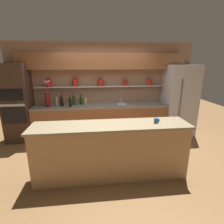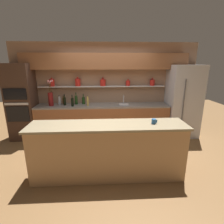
{
  "view_description": "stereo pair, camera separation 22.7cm",
  "coord_description": "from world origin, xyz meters",
  "px_view_note": "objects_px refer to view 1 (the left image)",
  "views": [
    {
      "loc": [
        -0.31,
        -3.48,
        2.06
      ],
      "look_at": [
        0.12,
        0.3,
        0.97
      ],
      "focal_mm": 28.0,
      "sensor_mm": 36.0,
      "label": 1
    },
    {
      "loc": [
        -0.09,
        -3.5,
        2.06
      ],
      "look_at": [
        0.12,
        0.3,
        0.97
      ],
      "focal_mm": 28.0,
      "sensor_mm": 36.0,
      "label": 2
    }
  ],
  "objects_px": {
    "bottle_wine_0": "(81,101)",
    "bottle_spirit_1": "(86,102)",
    "flower_vase": "(48,98)",
    "bottle_wine_3": "(62,102)",
    "bottle_wine_5": "(70,102)",
    "coffee_mug": "(156,120)",
    "refrigerator": "(179,101)",
    "sink_fixture": "(122,104)",
    "bottle_wine_6": "(74,100)",
    "bottle_spirit_2": "(61,101)",
    "oven_tower": "(18,103)",
    "bottle_spirit_4": "(57,102)"
  },
  "relations": [
    {
      "from": "bottle_spirit_2",
      "to": "bottle_wine_3",
      "type": "relative_size",
      "value": 0.79
    },
    {
      "from": "bottle_wine_3",
      "to": "bottle_wine_6",
      "type": "distance_m",
      "value": 0.32
    },
    {
      "from": "oven_tower",
      "to": "coffee_mug",
      "type": "distance_m",
      "value": 3.6
    },
    {
      "from": "bottle_wine_6",
      "to": "coffee_mug",
      "type": "bearing_deg",
      "value": -50.77
    },
    {
      "from": "bottle_wine_3",
      "to": "bottle_wine_5",
      "type": "xyz_separation_m",
      "value": [
        0.23,
        -0.12,
        0.0
      ]
    },
    {
      "from": "bottle_spirit_4",
      "to": "bottle_wine_6",
      "type": "bearing_deg",
      "value": 7.53
    },
    {
      "from": "sink_fixture",
      "to": "bottle_wine_3",
      "type": "bearing_deg",
      "value": 179.93
    },
    {
      "from": "bottle_wine_3",
      "to": "bottle_spirit_4",
      "type": "relative_size",
      "value": 1.12
    },
    {
      "from": "oven_tower",
      "to": "bottle_wine_5",
      "type": "distance_m",
      "value": 1.37
    },
    {
      "from": "refrigerator",
      "to": "bottle_wine_6",
      "type": "xyz_separation_m",
      "value": [
        -3.01,
        0.16,
        0.05
      ]
    },
    {
      "from": "flower_vase",
      "to": "bottle_wine_6",
      "type": "height_order",
      "value": "flower_vase"
    },
    {
      "from": "refrigerator",
      "to": "coffee_mug",
      "type": "bearing_deg",
      "value": -126.6
    },
    {
      "from": "sink_fixture",
      "to": "bottle_wine_3",
      "type": "relative_size",
      "value": 0.96
    },
    {
      "from": "refrigerator",
      "to": "bottle_wine_6",
      "type": "height_order",
      "value": "refrigerator"
    },
    {
      "from": "refrigerator",
      "to": "bottle_spirit_4",
      "type": "relative_size",
      "value": 7.22
    },
    {
      "from": "oven_tower",
      "to": "flower_vase",
      "type": "bearing_deg",
      "value": -0.57
    },
    {
      "from": "bottle_wine_6",
      "to": "bottle_spirit_2",
      "type": "bearing_deg",
      "value": 176.8
    },
    {
      "from": "refrigerator",
      "to": "oven_tower",
      "type": "bearing_deg",
      "value": 179.53
    },
    {
      "from": "refrigerator",
      "to": "sink_fixture",
      "type": "distance_m",
      "value": 1.67
    },
    {
      "from": "bottle_spirit_4",
      "to": "coffee_mug",
      "type": "xyz_separation_m",
      "value": [
        2.09,
        -1.94,
        0.03
      ]
    },
    {
      "from": "sink_fixture",
      "to": "bottle_spirit_4",
      "type": "distance_m",
      "value": 1.79
    },
    {
      "from": "refrigerator",
      "to": "bottle_wine_3",
      "type": "height_order",
      "value": "refrigerator"
    },
    {
      "from": "flower_vase",
      "to": "bottle_spirit_4",
      "type": "distance_m",
      "value": 0.25
    },
    {
      "from": "refrigerator",
      "to": "bottle_spirit_1",
      "type": "bearing_deg",
      "value": -179.25
    },
    {
      "from": "bottle_spirit_2",
      "to": "coffee_mug",
      "type": "height_order",
      "value": "bottle_spirit_2"
    },
    {
      "from": "bottle_spirit_2",
      "to": "bottle_spirit_4",
      "type": "relative_size",
      "value": 0.88
    },
    {
      "from": "sink_fixture",
      "to": "coffee_mug",
      "type": "height_order",
      "value": "sink_fixture"
    },
    {
      "from": "sink_fixture",
      "to": "refrigerator",
      "type": "bearing_deg",
      "value": -1.67
    },
    {
      "from": "refrigerator",
      "to": "bottle_spirit_1",
      "type": "xyz_separation_m",
      "value": [
        -2.67,
        -0.04,
        0.04
      ]
    },
    {
      "from": "bottle_wine_0",
      "to": "bottle_spirit_1",
      "type": "xyz_separation_m",
      "value": [
        0.14,
        -0.22,
        0.02
      ]
    },
    {
      "from": "bottle_wine_3",
      "to": "flower_vase",
      "type": "bearing_deg",
      "value": -176.53
    },
    {
      "from": "bottle_wine_6",
      "to": "oven_tower",
      "type": "bearing_deg",
      "value": -175.2
    },
    {
      "from": "flower_vase",
      "to": "bottle_spirit_2",
      "type": "distance_m",
      "value": 0.36
    },
    {
      "from": "bottle_wine_0",
      "to": "bottle_spirit_1",
      "type": "bearing_deg",
      "value": -57.49
    },
    {
      "from": "bottle_wine_5",
      "to": "coffee_mug",
      "type": "distance_m",
      "value": 2.46
    },
    {
      "from": "flower_vase",
      "to": "bottle_wine_5",
      "type": "distance_m",
      "value": 0.61
    },
    {
      "from": "bottle_spirit_2",
      "to": "bottle_wine_6",
      "type": "xyz_separation_m",
      "value": [
        0.36,
        -0.02,
        0.02
      ]
    },
    {
      "from": "bottle_wine_0",
      "to": "oven_tower",
      "type": "bearing_deg",
      "value": -174.96
    },
    {
      "from": "bottle_wine_3",
      "to": "bottle_wine_5",
      "type": "relative_size",
      "value": 0.99
    },
    {
      "from": "bottle_wine_0",
      "to": "bottle_spirit_4",
      "type": "distance_m",
      "value": 0.66
    },
    {
      "from": "refrigerator",
      "to": "bottle_wine_0",
      "type": "distance_m",
      "value": 2.81
    },
    {
      "from": "refrigerator",
      "to": "bottle_wine_5",
      "type": "xyz_separation_m",
      "value": [
        -3.08,
        -0.07,
        0.04
      ]
    },
    {
      "from": "oven_tower",
      "to": "bottle_spirit_2",
      "type": "bearing_deg",
      "value": 7.41
    },
    {
      "from": "flower_vase",
      "to": "bottle_wine_3",
      "type": "bearing_deg",
      "value": 3.47
    },
    {
      "from": "refrigerator",
      "to": "flower_vase",
      "type": "height_order",
      "value": "refrigerator"
    },
    {
      "from": "bottle_spirit_4",
      "to": "flower_vase",
      "type": "bearing_deg",
      "value": -162.02
    },
    {
      "from": "bottle_spirit_2",
      "to": "bottle_wine_5",
      "type": "xyz_separation_m",
      "value": [
        0.29,
        -0.25,
        0.01
      ]
    },
    {
      "from": "oven_tower",
      "to": "coffee_mug",
      "type": "relative_size",
      "value": 20.73
    },
    {
      "from": "bottle_spirit_4",
      "to": "coffee_mug",
      "type": "height_order",
      "value": "bottle_spirit_4"
    },
    {
      "from": "refrigerator",
      "to": "sink_fixture",
      "type": "height_order",
      "value": "refrigerator"
    }
  ]
}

